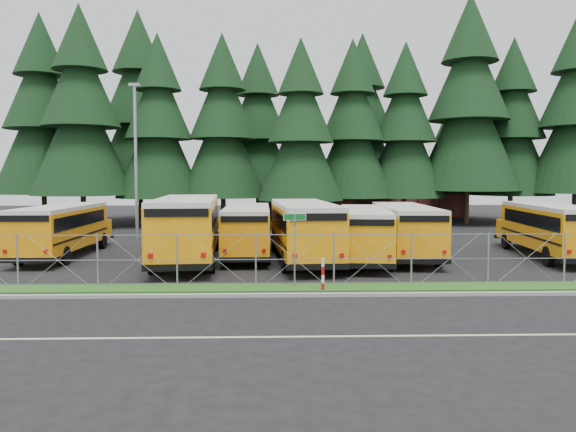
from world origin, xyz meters
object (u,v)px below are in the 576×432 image
object	(u,v)px
street_sign	(295,234)
bus_east	(548,231)
striped_bollard	(323,275)
bus_0	(63,231)
bus_3	(247,231)
bus_6	(404,232)
bus_2	(188,230)
bus_4	(303,232)
bus_5	(364,235)
light_standard	(136,156)

from	to	relation	value
street_sign	bus_east	bearing A→B (deg)	30.02
striped_bollard	bus_east	bearing A→B (deg)	33.51
bus_0	striped_bollard	world-z (taller)	bus_0
striped_bollard	bus_3	bearing A→B (deg)	108.90
bus_0	bus_6	size ratio (longest dim) A/B	1.00
bus_0	bus_east	world-z (taller)	bus_east
bus_2	bus_4	world-z (taller)	bus_2
bus_2	striped_bollard	xyz separation A→B (m)	(5.97, -7.34, -0.97)
bus_2	bus_6	bearing A→B (deg)	1.35
bus_5	street_sign	xyz separation A→B (m)	(-3.69, -6.70, 0.73)
bus_2	bus_4	bearing A→B (deg)	-5.44
bus_2	street_sign	distance (m)	8.50
bus_5	bus_2	bearing A→B (deg)	-174.17
bus_0	bus_3	distance (m)	9.56
bus_3	street_sign	distance (m)	8.95
bus_4	striped_bollard	bearing A→B (deg)	-91.13
bus_2	striped_bollard	distance (m)	9.51
bus_east	street_sign	size ratio (longest dim) A/B	3.72
bus_5	bus_6	size ratio (longest dim) A/B	0.97
bus_0	bus_6	world-z (taller)	bus_6
bus_east	bus_5	bearing A→B (deg)	-167.53
bus_4	light_standard	bearing A→B (deg)	133.92
bus_4	bus_6	xyz separation A→B (m)	(5.28, 1.18, -0.11)
bus_0	bus_5	bearing A→B (deg)	-8.46
bus_5	bus_4	bearing A→B (deg)	-174.07
bus_6	bus_east	xyz separation A→B (m)	(7.43, -0.20, 0.03)
striped_bollard	light_standard	bearing A→B (deg)	122.62
bus_0	light_standard	size ratio (longest dim) A/B	1.01
street_sign	striped_bollard	size ratio (longest dim) A/B	2.34
bus_4	street_sign	xyz separation A→B (m)	(-0.68, -6.76, 0.58)
bus_5	street_sign	world-z (taller)	street_sign
bus_6	light_standard	distance (m)	18.13
bus_6	bus_east	world-z (taller)	bus_east
bus_4	striped_bollard	size ratio (longest dim) A/B	9.27
bus_2	bus_5	size ratio (longest dim) A/B	1.20
bus_6	striped_bollard	world-z (taller)	bus_6
bus_0	striped_bollard	size ratio (longest dim) A/B	8.51
bus_3	bus_4	distance (m)	3.39
bus_5	bus_east	distance (m)	9.76
bus_east	striped_bollard	distance (m)	14.88
striped_bollard	bus_0	bearing A→B (deg)	143.98
bus_3	striped_bollard	distance (m)	9.68
street_sign	bus_2	bearing A→B (deg)	125.80
bus_2	bus_5	world-z (taller)	bus_2
bus_4	bus_5	bearing A→B (deg)	-4.82
bus_6	light_standard	world-z (taller)	light_standard
bus_0	bus_4	bearing A→B (deg)	-10.03
bus_0	bus_6	xyz separation A→B (m)	(17.64, -0.82, 0.01)
bus_0	light_standard	bearing A→B (deg)	73.80
bus_0	bus_3	bearing A→B (deg)	-1.38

